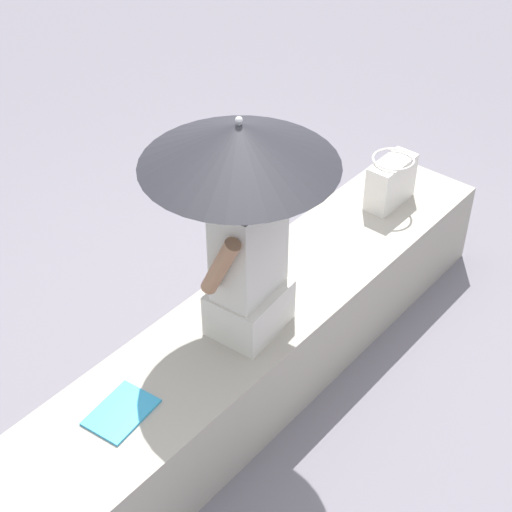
{
  "coord_description": "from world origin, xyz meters",
  "views": [
    {
      "loc": [
        2.18,
        1.8,
        3.02
      ],
      "look_at": [
        0.08,
        0.02,
        0.85
      ],
      "focal_mm": 55.91,
      "sensor_mm": 36.0,
      "label": 1
    }
  ],
  "objects_px": {
    "handbag_black": "(391,181)",
    "magazine": "(121,412)",
    "person_seated": "(249,260)",
    "parasol": "(239,145)"
  },
  "relations": [
    {
      "from": "parasol",
      "to": "magazine",
      "type": "height_order",
      "value": "parasol"
    },
    {
      "from": "person_seated",
      "to": "magazine",
      "type": "xyz_separation_m",
      "value": [
        0.73,
        -0.06,
        -0.38
      ]
    },
    {
      "from": "handbag_black",
      "to": "magazine",
      "type": "distance_m",
      "value": 2.0
    },
    {
      "from": "person_seated",
      "to": "parasol",
      "type": "xyz_separation_m",
      "value": [
        -0.0,
        -0.05,
        0.55
      ]
    },
    {
      "from": "handbag_black",
      "to": "magazine",
      "type": "xyz_separation_m",
      "value": [
        2.0,
        -0.01,
        -0.13
      ]
    },
    {
      "from": "magazine",
      "to": "parasol",
      "type": "bearing_deg",
      "value": 171.92
    },
    {
      "from": "person_seated",
      "to": "parasol",
      "type": "relative_size",
      "value": 0.85
    },
    {
      "from": "person_seated",
      "to": "handbag_black",
      "type": "height_order",
      "value": "person_seated"
    },
    {
      "from": "handbag_black",
      "to": "person_seated",
      "type": "bearing_deg",
      "value": 2.55
    },
    {
      "from": "magazine",
      "to": "person_seated",
      "type": "bearing_deg",
      "value": 168.18
    }
  ]
}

